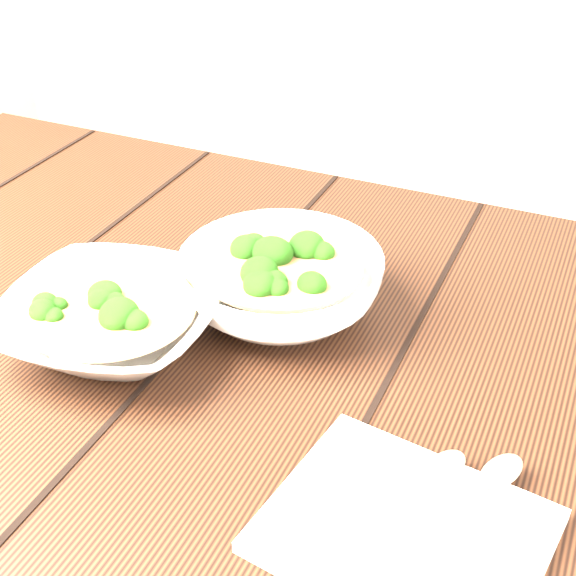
{
  "coord_description": "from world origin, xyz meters",
  "views": [
    {
      "loc": [
        0.33,
        -0.54,
        1.22
      ],
      "look_at": [
        0.06,
        0.05,
        0.8
      ],
      "focal_mm": 50.0,
      "sensor_mm": 36.0,
      "label": 1
    }
  ],
  "objects": [
    {
      "name": "napkin",
      "position": [
        0.25,
        -0.15,
        0.76
      ],
      "size": [
        0.22,
        0.19,
        0.01
      ],
      "primitive_type": "cube",
      "rotation": [
        0.0,
        0.0,
        -0.15
      ],
      "color": "beige",
      "rests_on": "table"
    },
    {
      "name": "spoon_left",
      "position": [
        0.25,
        -0.12,
        0.76
      ],
      "size": [
        0.07,
        0.16,
        0.01
      ],
      "color": "#BBB8A5",
      "rests_on": "napkin"
    },
    {
      "name": "spoon_right",
      "position": [
        0.29,
        -0.1,
        0.76
      ],
      "size": [
        0.07,
        0.16,
        0.01
      ],
      "color": "#BBB8A5",
      "rests_on": "napkin"
    },
    {
      "name": "table",
      "position": [
        0.0,
        0.0,
        0.63
      ],
      "size": [
        1.2,
        0.8,
        0.75
      ],
      "color": "black",
      "rests_on": "ground"
    },
    {
      "name": "soup_bowl_back",
      "position": [
        0.04,
        0.07,
        0.79
      ],
      "size": [
        0.25,
        0.25,
        0.08
      ],
      "color": "silver",
      "rests_on": "table"
    },
    {
      "name": "soup_bowl_front",
      "position": [
        -0.08,
        -0.04,
        0.78
      ],
      "size": [
        0.23,
        0.23,
        0.06
      ],
      "color": "silver",
      "rests_on": "table"
    },
    {
      "name": "trivet",
      "position": [
        0.01,
        0.1,
        0.76
      ],
      "size": [
        0.1,
        0.1,
        0.02
      ],
      "primitive_type": "torus",
      "rotation": [
        0.0,
        0.0,
        0.04
      ],
      "color": "black",
      "rests_on": "table"
    }
  ]
}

